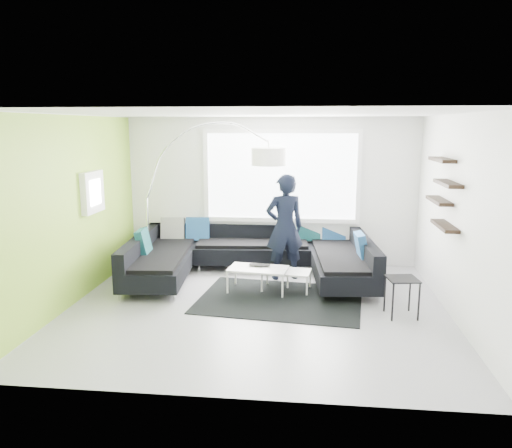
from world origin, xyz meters
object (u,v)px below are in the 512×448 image
Objects in this scene: sectional_sofa at (251,258)px; person at (285,227)px; coffee_table at (272,279)px; arc_lamp at (147,199)px; side_table at (401,297)px; laptop at (259,266)px.

sectional_sofa is 2.33× the size of person.
coffee_table is 2.74m from arc_lamp.
arc_lamp is at bearing 166.85° from coffee_table.
side_table is 2.44m from person.
arc_lamp is (-2.33, 0.86, 1.16)m from coffee_table.
side_table is 2.29m from laptop.
arc_lamp is 2.53m from person.
arc_lamp reaches higher than person.
arc_lamp is 1.48× the size of person.
coffee_table is at bearing 154.62° from side_table.
sectional_sofa is at bearing -8.67° from person.
arc_lamp is 4.88× the size of side_table.
coffee_table is 2.09m from side_table.
arc_lamp is at bearing 167.44° from sectional_sofa.
coffee_table is 3.46× the size of laptop.
coffee_table is at bearing 58.17° from person.
laptop reaches higher than coffee_table.
side_table is at bearing -18.38° from coffee_table.
laptop is (-0.37, -0.70, -0.51)m from person.
laptop is (-2.10, 0.90, 0.13)m from side_table.
sectional_sofa reaches higher than side_table.
person reaches higher than sectional_sofa.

